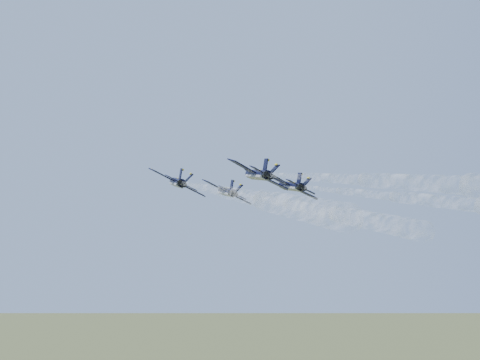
# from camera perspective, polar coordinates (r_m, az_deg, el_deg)

# --- Properties ---
(jet_lead) EXTENTS (9.76, 14.48, 5.02)m
(jet_lead) POSITION_cam_1_polar(r_m,az_deg,el_deg) (120.31, -1.28, -1.14)
(jet_lead) COLOR black
(jet_left) EXTENTS (9.76, 14.48, 5.02)m
(jet_left) POSITION_cam_1_polar(r_m,az_deg,el_deg) (107.05, -5.98, -0.25)
(jet_left) COLOR black
(jet_right) EXTENTS (9.76, 14.48, 5.02)m
(jet_right) POSITION_cam_1_polar(r_m,az_deg,el_deg) (111.70, 4.82, -0.59)
(jet_right) COLOR black
(jet_slot) EXTENTS (9.76, 14.48, 5.02)m
(jet_slot) POSITION_cam_1_polar(r_m,az_deg,el_deg) (97.09, 1.65, 0.51)
(jet_slot) COLOR black
(smoke_trail_lead) EXTENTS (26.22, 65.29, 2.40)m
(smoke_trail_lead) POSITION_cam_1_polar(r_m,az_deg,el_deg) (72.16, 8.76, 3.59)
(smoke_trail_lead) COLOR white
(smoke_trail_left) EXTENTS (26.22, 65.29, 2.40)m
(smoke_trail_left) POSITION_cam_1_polar(r_m,az_deg,el_deg) (57.81, 2.50, 6.40)
(smoke_trail_left) COLOR white
(smoke_trail_right) EXTENTS (26.22, 65.29, 2.40)m
(smoke_trail_right) POSITION_cam_1_polar(r_m,az_deg,el_deg) (66.61, 20.32, 4.97)
(smoke_trail_right) COLOR white
(smoke_trail_slot) EXTENTS (26.22, 65.29, 2.40)m
(smoke_trail_slot) POSITION_cam_1_polar(r_m,az_deg,el_deg) (51.31, 18.94, 8.71)
(smoke_trail_slot) COLOR white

